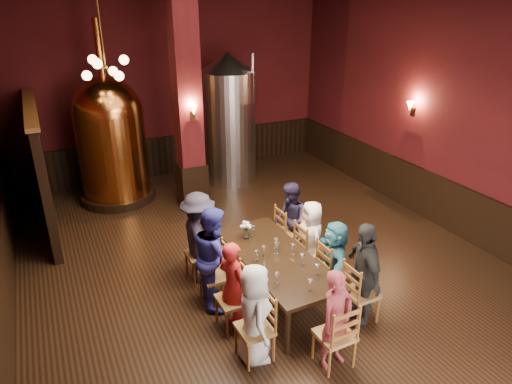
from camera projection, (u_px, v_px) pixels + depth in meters
name	position (u px, v px, depth m)	size (l,w,h in m)	color
room	(261.00, 141.00, 7.15)	(10.00, 10.02, 4.50)	black
wainscot_right	(432.00, 197.00, 9.43)	(0.08, 9.90, 1.00)	black
wainscot_back	(177.00, 154.00, 11.94)	(7.90, 0.08, 1.00)	black
wainscot_left	(3.00, 301.00, 6.27)	(0.08, 9.90, 1.00)	black
column	(187.00, 106.00, 9.33)	(0.58, 0.58, 4.50)	#4A0F13
partition	(42.00, 170.00, 8.93)	(0.22, 3.50, 2.40)	black
pendant_cluster	(106.00, 68.00, 8.47)	(0.90, 0.90, 1.70)	#A57226
sconce_wall	(413.00, 108.00, 9.38)	(0.20, 0.20, 0.36)	black
sconce_column	(192.00, 111.00, 9.11)	(0.20, 0.20, 0.36)	black
dining_table	(275.00, 259.00, 6.89)	(1.03, 2.41, 0.75)	black
chair_0	(255.00, 328.00, 5.81)	(0.46, 0.46, 0.92)	brown
person_0	(255.00, 314.00, 5.72)	(0.68, 0.44, 1.38)	silver
chair_1	(233.00, 299.00, 6.36)	(0.46, 0.46, 0.92)	brown
person_1	(233.00, 286.00, 6.27)	(0.50, 0.33, 1.37)	#AC1D20
chair_2	(215.00, 275.00, 6.90)	(0.46, 0.46, 0.92)	brown
person_2	(215.00, 256.00, 6.76)	(0.78, 0.38, 1.60)	navy
chair_3	(200.00, 254.00, 7.45)	(0.46, 0.46, 0.92)	brown
person_3	(199.00, 238.00, 7.32)	(1.00, 0.57, 1.55)	black
chair_4	(361.00, 292.00, 6.51)	(0.46, 0.46, 0.92)	brown
person_4	(363.00, 273.00, 6.38)	(0.92, 0.38, 1.57)	black
chair_5	(333.00, 269.00, 7.06)	(0.46, 0.46, 0.92)	brown
person_5	(334.00, 259.00, 6.99)	(1.18, 0.38, 1.28)	teal
chair_6	(310.00, 249.00, 7.60)	(0.46, 0.46, 0.92)	brown
person_6	(311.00, 239.00, 7.52)	(0.65, 0.42, 1.32)	white
chair_7	(290.00, 232.00, 8.15)	(0.46, 0.46, 0.92)	brown
person_7	(290.00, 220.00, 8.05)	(0.67, 0.33, 1.39)	#1F1A34
chair_8	(335.00, 334.00, 5.71)	(0.46, 0.46, 0.92)	brown
person_8	(336.00, 320.00, 5.62)	(0.50, 0.33, 1.37)	maroon
copper_kettle	(111.00, 139.00, 10.00)	(1.69, 1.69, 3.93)	black
steel_vessel	(229.00, 119.00, 11.04)	(1.65, 1.65, 3.13)	#B2B2B7
rose_vase	(246.00, 227.00, 7.28)	(0.18, 0.18, 0.30)	white
wine_glass_0	(276.00, 243.00, 7.04)	(0.07, 0.07, 0.17)	white
wine_glass_1	(310.00, 285.00, 6.04)	(0.07, 0.07, 0.17)	white
wine_glass_2	(293.00, 249.00, 6.87)	(0.07, 0.07, 0.17)	white
wine_glass_3	(303.00, 259.00, 6.61)	(0.07, 0.07, 0.17)	white
wine_glass_4	(254.00, 231.00, 7.41)	(0.07, 0.07, 0.17)	white
wine_glass_5	(318.00, 270.00, 6.36)	(0.07, 0.07, 0.17)	white
wine_glass_6	(264.00, 251.00, 6.82)	(0.07, 0.07, 0.17)	white
wine_glass_7	(277.00, 248.00, 6.91)	(0.07, 0.07, 0.17)	white
wine_glass_8	(257.00, 256.00, 6.70)	(0.07, 0.07, 0.17)	white
wine_glass_9	(277.00, 278.00, 6.18)	(0.07, 0.07, 0.17)	white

